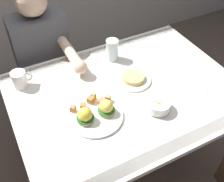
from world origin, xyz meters
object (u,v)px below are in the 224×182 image
object	(u,v)px
eggs_benedict_plate	(95,113)
side_plate	(133,79)
fruit_bowl	(158,105)
diner_person	(44,59)
dining_table	(126,105)
water_glass_near	(112,51)
coffee_mug	(20,79)
fork	(193,82)

from	to	relation	value
eggs_benedict_plate	side_plate	xyz separation A→B (m)	(0.30, 0.15, -0.01)
fruit_bowl	side_plate	distance (m)	0.25
side_plate	diner_person	world-z (taller)	diner_person
eggs_benedict_plate	fruit_bowl	bearing A→B (deg)	-18.46
dining_table	diner_person	distance (m)	0.67
water_glass_near	fruit_bowl	bearing A→B (deg)	-88.89
eggs_benedict_plate	side_plate	world-z (taller)	eggs_benedict_plate
fruit_bowl	side_plate	world-z (taller)	fruit_bowl
fruit_bowl	water_glass_near	bearing A→B (deg)	91.11
coffee_mug	fruit_bowl	bearing A→B (deg)	-40.84
fruit_bowl	coffee_mug	xyz separation A→B (m)	(-0.56, 0.48, 0.02)
eggs_benedict_plate	fork	bearing A→B (deg)	-2.31
fruit_bowl	dining_table	bearing A→B (deg)	110.65
coffee_mug	diner_person	xyz separation A→B (m)	(0.20, 0.30, -0.14)
water_glass_near	side_plate	size ratio (longest dim) A/B	0.65
fruit_bowl	water_glass_near	world-z (taller)	water_glass_near
fruit_bowl	fork	bearing A→B (deg)	14.84
water_glass_near	coffee_mug	bearing A→B (deg)	179.20
fruit_bowl	diner_person	distance (m)	0.87
fruit_bowl	diner_person	size ratio (longest dim) A/B	0.11
dining_table	water_glass_near	world-z (taller)	water_glass_near
eggs_benedict_plate	side_plate	distance (m)	0.33
dining_table	eggs_benedict_plate	xyz separation A→B (m)	(-0.23, -0.09, 0.13)
water_glass_near	diner_person	xyz separation A→B (m)	(-0.35, 0.31, -0.15)
fruit_bowl	diner_person	bearing A→B (deg)	114.31
diner_person	fork	bearing A→B (deg)	-48.00
fruit_bowl	fork	size ratio (longest dim) A/B	0.79
dining_table	water_glass_near	xyz separation A→B (m)	(0.06, 0.29, 0.17)
fruit_bowl	fork	distance (m)	0.30
diner_person	eggs_benedict_plate	bearing A→B (deg)	-85.11
fruit_bowl	coffee_mug	world-z (taller)	coffee_mug
side_plate	diner_person	xyz separation A→B (m)	(-0.36, 0.54, -0.10)
water_glass_near	side_plate	bearing A→B (deg)	-87.51
eggs_benedict_plate	diner_person	bearing A→B (deg)	94.89
fork	side_plate	xyz separation A→B (m)	(-0.28, 0.17, 0.01)
dining_table	side_plate	bearing A→B (deg)	39.73
water_glass_near	side_plate	distance (m)	0.24
dining_table	diner_person	world-z (taller)	diner_person
dining_table	water_glass_near	distance (m)	0.34
fork	water_glass_near	xyz separation A→B (m)	(-0.29, 0.40, 0.06)
eggs_benedict_plate	coffee_mug	size ratio (longest dim) A/B	2.42
dining_table	side_plate	distance (m)	0.15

